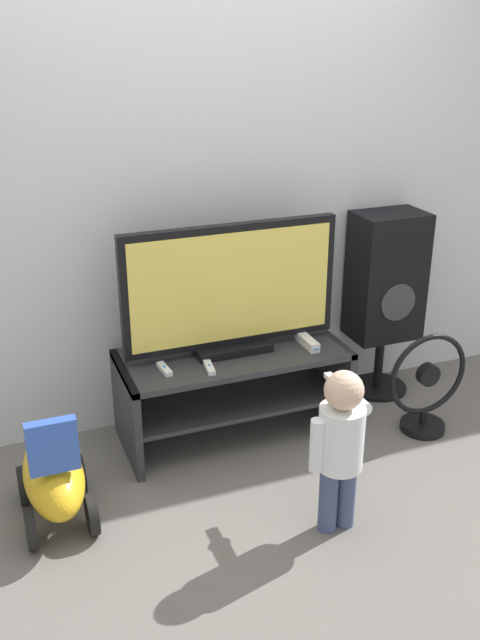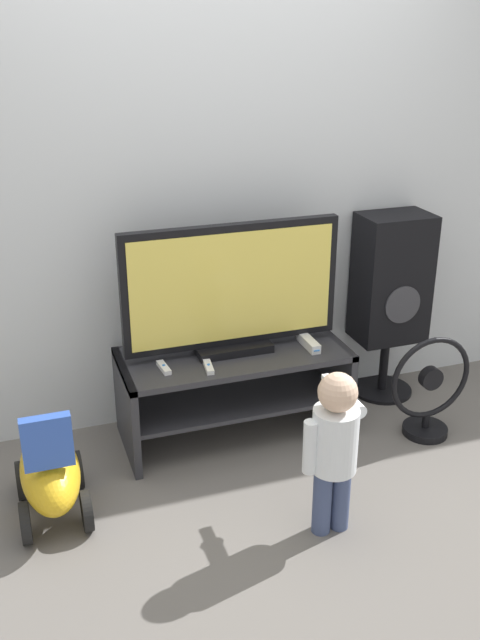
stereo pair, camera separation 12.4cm
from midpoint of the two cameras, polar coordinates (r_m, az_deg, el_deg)
The scene contains 11 objects.
ground_plane at distance 3.56m, azimuth 1.81°, elevation -11.00°, with size 16.00×16.00×0.00m, color slate.
wall_back at distance 3.56m, azimuth -1.27°, elevation 11.85°, with size 10.00×0.06×2.60m.
tv_stand at distance 3.60m, azimuth 0.47°, elevation -4.81°, with size 1.13×0.50×0.47m.
television at distance 3.42m, azimuth 0.37°, elevation 2.38°, with size 1.08×0.20×0.65m.
game_console at distance 3.60m, azimuth 6.48°, elevation -1.81°, with size 0.05×0.20×0.05m.
remote_primary at distance 3.36m, azimuth -5.06°, elevation -3.82°, with size 0.05×0.13×0.03m.
remote_secondary at distance 3.36m, azimuth -1.47°, elevation -3.79°, with size 0.05×0.13×0.03m.
child at distance 2.92m, azimuth 8.77°, elevation -9.46°, with size 0.28×0.43×0.73m.
speaker_tower at distance 3.96m, azimuth 12.87°, elevation 2.91°, with size 0.38×0.34×1.05m.
floor_fan at distance 3.76m, azimuth 15.82°, elevation -5.56°, with size 0.45×0.23×0.55m.
ride_on_toy at distance 3.18m, azimuth -13.85°, elevation -11.76°, with size 0.29×0.56×0.56m.
Camera 2 is at (-1.00, -2.77, 1.99)m, focal length 40.00 mm.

